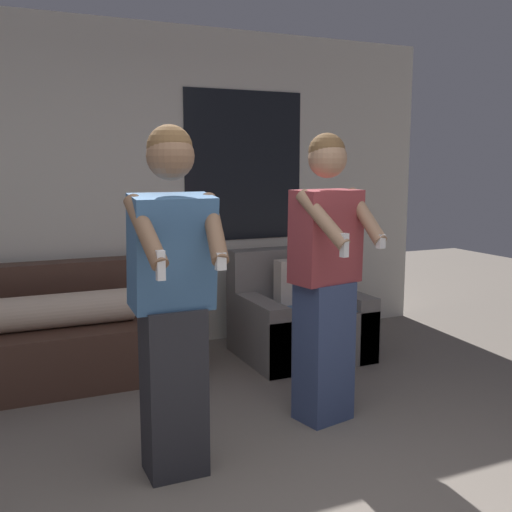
{
  "coord_description": "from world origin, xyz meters",
  "views": [
    {
      "loc": [
        -1.02,
        -1.71,
        1.56
      ],
      "look_at": [
        0.29,
        1.21,
        1.07
      ],
      "focal_mm": 42.0,
      "sensor_mm": 36.0,
      "label": 1
    }
  ],
  "objects": [
    {
      "name": "wall_back",
      "position": [
        0.02,
        3.24,
        1.35
      ],
      "size": [
        5.73,
        0.07,
        2.7
      ],
      "color": "beige",
      "rests_on": "ground_plane"
    },
    {
      "name": "couch",
      "position": [
        -0.63,
        2.76,
        0.3
      ],
      "size": [
        1.96,
        0.88,
        0.82
      ],
      "color": "#472D23",
      "rests_on": "ground_plane"
    },
    {
      "name": "armchair",
      "position": [
        1.25,
        2.53,
        0.3
      ],
      "size": [
        0.96,
        0.85,
        0.86
      ],
      "color": "slate",
      "rests_on": "ground_plane"
    },
    {
      "name": "person_left",
      "position": [
        -0.22,
        1.07,
        0.9
      ],
      "size": [
        0.46,
        0.47,
        1.75
      ],
      "color": "#28282D",
      "rests_on": "ground_plane"
    },
    {
      "name": "person_right",
      "position": [
        0.8,
        1.33,
        0.9
      ],
      "size": [
        0.48,
        0.52,
        1.74
      ],
      "color": "#384770",
      "rests_on": "ground_plane"
    }
  ]
}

